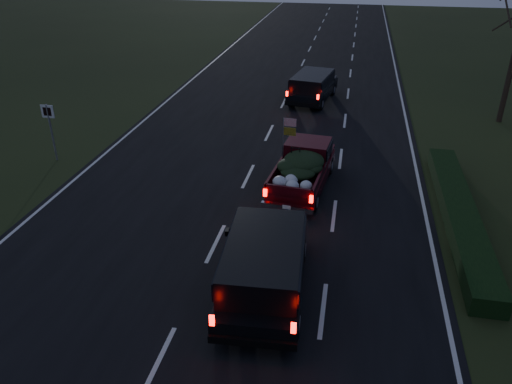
% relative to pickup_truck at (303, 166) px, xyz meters
% --- Properties ---
extents(ground, '(120.00, 120.00, 0.00)m').
position_rel_pickup_truck_xyz_m(ground, '(-2.25, -4.50, -0.91)').
color(ground, black).
rests_on(ground, ground).
extents(road_asphalt, '(14.00, 120.00, 0.02)m').
position_rel_pickup_truck_xyz_m(road_asphalt, '(-2.25, -4.50, -0.90)').
color(road_asphalt, black).
rests_on(road_asphalt, ground).
extents(hedge_row, '(1.00, 10.00, 0.60)m').
position_rel_pickup_truck_xyz_m(hedge_row, '(5.55, -1.50, -0.61)').
color(hedge_row, black).
rests_on(hedge_row, ground).
extents(route_sign, '(0.55, 0.08, 2.50)m').
position_rel_pickup_truck_xyz_m(route_sign, '(-10.75, 0.50, 0.75)').
color(route_sign, gray).
rests_on(route_sign, ground).
extents(pickup_truck, '(2.23, 4.81, 2.44)m').
position_rel_pickup_truck_xyz_m(pickup_truck, '(0.00, 0.00, 0.00)').
color(pickup_truck, '#3E0810').
rests_on(pickup_truck, ground).
extents(lead_suv, '(2.64, 4.86, 1.33)m').
position_rel_pickup_truck_xyz_m(lead_suv, '(-0.70, 11.08, 0.09)').
color(lead_suv, black).
rests_on(lead_suv, ground).
extents(rear_suv, '(2.50, 5.05, 1.42)m').
position_rel_pickup_truck_xyz_m(rear_suv, '(-0.29, -6.65, 0.16)').
color(rear_suv, black).
rests_on(rear_suv, ground).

